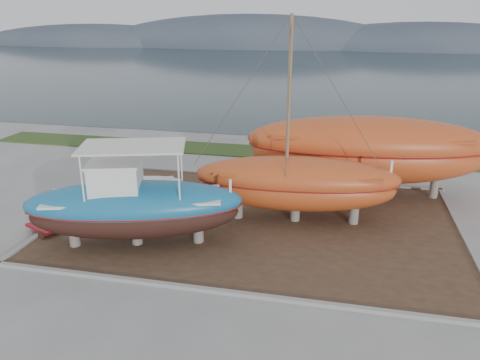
% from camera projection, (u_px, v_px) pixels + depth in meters
% --- Properties ---
extents(ground, '(140.00, 140.00, 0.00)m').
position_uv_depth(ground, '(239.00, 264.00, 18.24)').
color(ground, gray).
rests_on(ground, ground).
extents(dirt_patch, '(18.00, 12.00, 0.06)m').
position_uv_depth(dirt_patch, '(257.00, 221.00, 21.91)').
color(dirt_patch, '#422D1E').
rests_on(dirt_patch, ground).
extents(curb_frame, '(18.60, 12.60, 0.15)m').
position_uv_depth(curb_frame, '(257.00, 221.00, 21.90)').
color(curb_frame, gray).
rests_on(curb_frame, ground).
extents(grass_strip, '(44.00, 3.00, 0.08)m').
position_uv_depth(grass_strip, '(287.00, 153.00, 32.48)').
color(grass_strip, '#284219').
rests_on(grass_strip, ground).
extents(sea, '(260.00, 100.00, 0.04)m').
position_uv_depth(sea, '(325.00, 68.00, 82.60)').
color(sea, '#17292E').
rests_on(sea, ground).
extents(mountain_ridge, '(200.00, 36.00, 20.00)m').
position_uv_depth(mountain_ridge, '(334.00, 47.00, 133.16)').
color(mountain_ridge, '#333D49').
rests_on(mountain_ridge, ground).
extents(blue_caique, '(9.36, 5.18, 4.30)m').
position_uv_depth(blue_caique, '(134.00, 196.00, 19.05)').
color(blue_caique, '#186A9A').
rests_on(blue_caique, dirt_patch).
extents(white_dinghy, '(4.94, 3.53, 1.39)m').
position_uv_depth(white_dinghy, '(138.00, 192.00, 23.52)').
color(white_dinghy, white).
rests_on(white_dinghy, dirt_patch).
extents(orange_sailboat, '(9.56, 3.62, 9.18)m').
position_uv_depth(orange_sailboat, '(299.00, 124.00, 20.45)').
color(orange_sailboat, '#B0431B').
rests_on(orange_sailboat, dirt_patch).
extents(orange_bare_hull, '(12.85, 5.00, 4.11)m').
position_uv_depth(orange_bare_hull, '(366.00, 158.00, 24.43)').
color(orange_bare_hull, '#B0431B').
rests_on(orange_bare_hull, dirt_patch).
extents(red_trailer, '(2.77, 2.15, 0.35)m').
position_uv_depth(red_trailer, '(46.00, 228.00, 20.91)').
color(red_trailer, maroon).
rests_on(red_trailer, ground).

